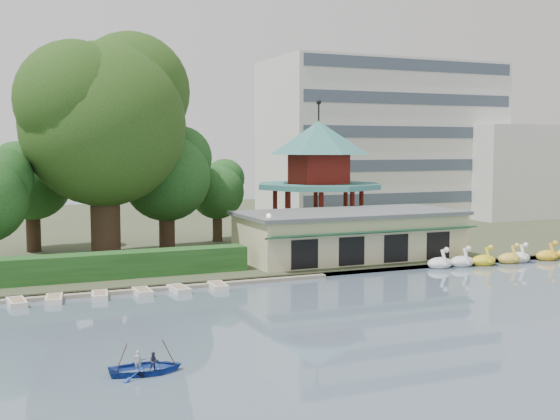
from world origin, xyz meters
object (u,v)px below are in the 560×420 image
rowboat_with_passengers (146,363)px  boathouse (350,234)px  pavilion (318,169)px  dock (87,293)px  big_tree (105,113)px

rowboat_with_passengers → boathouse: bearing=45.1°
boathouse → pavilion: (2.00, 10.03, 5.11)m
boathouse → rowboat_with_passengers: bearing=-134.9°
boathouse → dock: bearing=-167.8°
dock → boathouse: bearing=12.2°
boathouse → rowboat_with_passengers: boathouse is taller
dock → big_tree: 16.73m
boathouse → big_tree: size_ratio=0.99×
pavilion → big_tree: 21.71m
big_tree → rowboat_with_passengers: 30.76m
big_tree → rowboat_with_passengers: big_tree is taller
dock → pavilion: (24.00, 14.80, 7.36)m
rowboat_with_passengers → pavilion: bearing=53.3°
pavilion → big_tree: bearing=-169.7°
boathouse → pavilion: size_ratio=1.38×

